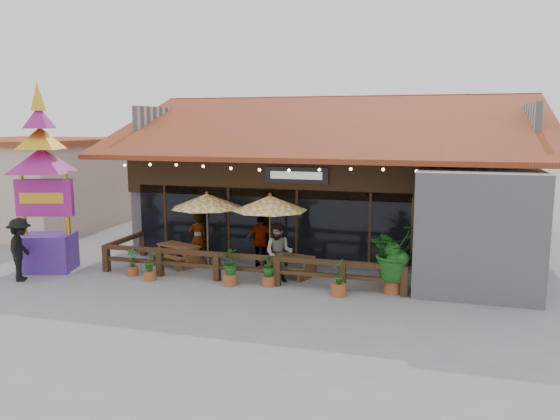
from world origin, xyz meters
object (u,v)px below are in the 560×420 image
(umbrella_right, at_px, (270,203))
(tropical_plant, at_px, (394,253))
(pedestrian, at_px, (20,249))
(picnic_table_right, at_px, (292,262))
(umbrella_left, at_px, (207,201))
(picnic_table_left, at_px, (179,251))
(thai_sign_tower, at_px, (42,165))

(umbrella_right, distance_m, tropical_plant, 4.41)
(pedestrian, bearing_deg, picnic_table_right, -97.30)
(umbrella_left, bearing_deg, tropical_plant, -10.64)
(picnic_table_left, height_order, pedestrian, pedestrian)
(umbrella_right, relative_size, tropical_plant, 1.57)
(umbrella_right, height_order, thai_sign_tower, thai_sign_tower)
(picnic_table_right, bearing_deg, picnic_table_left, 176.97)
(umbrella_left, height_order, thai_sign_tower, thai_sign_tower)
(picnic_table_left, distance_m, tropical_plant, 7.63)
(thai_sign_tower, bearing_deg, tropical_plant, 3.45)
(thai_sign_tower, bearing_deg, umbrella_left, 20.67)
(picnic_table_left, bearing_deg, tropical_plant, -8.80)
(umbrella_left, xyz_separation_m, pedestrian, (-5.01, -3.16, -1.30))
(umbrella_left, relative_size, thai_sign_tower, 0.39)
(umbrella_right, distance_m, picnic_table_left, 3.85)
(umbrella_left, relative_size, picnic_table_right, 1.58)
(umbrella_right, height_order, pedestrian, umbrella_right)
(picnic_table_right, bearing_deg, pedestrian, -160.29)
(tropical_plant, bearing_deg, picnic_table_left, 171.20)
(umbrella_left, relative_size, tropical_plant, 1.26)
(umbrella_left, distance_m, thai_sign_tower, 5.51)
(tropical_plant, bearing_deg, picnic_table_right, 164.22)
(umbrella_left, bearing_deg, thai_sign_tower, -159.33)
(thai_sign_tower, height_order, tropical_plant, thai_sign_tower)
(picnic_table_left, relative_size, pedestrian, 0.95)
(picnic_table_right, xyz_separation_m, tropical_plant, (3.33, -0.94, 0.75))
(umbrella_left, height_order, umbrella_right, umbrella_right)
(picnic_table_left, bearing_deg, umbrella_left, 2.29)
(umbrella_right, bearing_deg, pedestrian, -157.37)
(picnic_table_left, height_order, picnic_table_right, picnic_table_left)
(umbrella_left, height_order, picnic_table_left, umbrella_left)
(umbrella_right, xyz_separation_m, thai_sign_tower, (-7.31, -1.77, 1.22))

